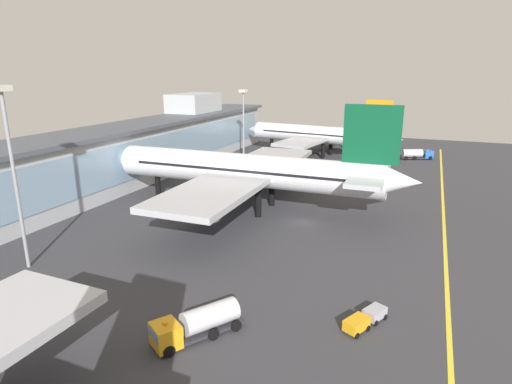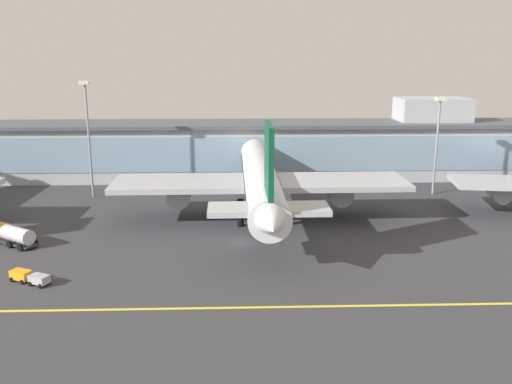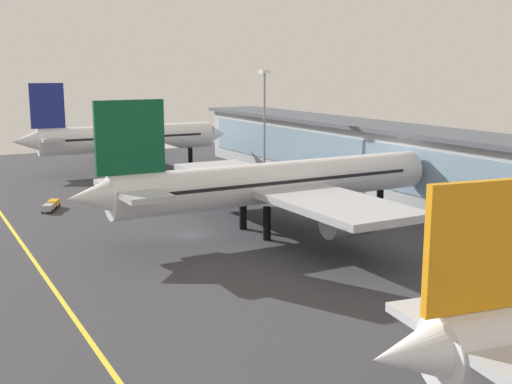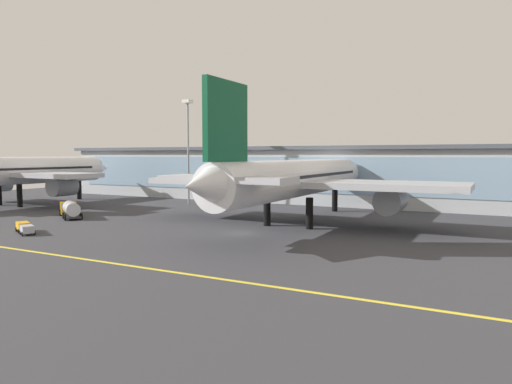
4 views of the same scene
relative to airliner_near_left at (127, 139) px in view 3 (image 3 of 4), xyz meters
name	(u,v)px [view 3 (image 3 of 4)]	position (x,y,z in m)	size (l,w,h in m)	color
ground_plane	(193,236)	(61.43, -10.07, -7.40)	(208.44, 208.44, 0.00)	#38383D
taxiway_centreline_stripe	(31,257)	(61.43, -32.07, -7.39)	(166.75, 0.50, 0.01)	yellow
terminal_building	(437,167)	(63.17, 34.21, -0.53)	(151.88, 14.00, 18.12)	#ADB2B7
airliner_near_left	(127,139)	(0.00, 0.00, 0.00)	(40.89, 49.88, 20.20)	black
airliner_near_right	(276,183)	(64.80, 1.53, -0.27)	(50.57, 59.42, 19.53)	black
baggage_tug_near	(51,205)	(34.47, -24.23, -6.61)	(5.68, 3.94, 1.40)	black
service_truck_far	(122,186)	(26.39, -9.51, -5.89)	(8.87, 7.04, 2.90)	black
apron_light_mast_west	(264,110)	(31.61, 18.33, 7.72)	(1.80, 1.80, 23.01)	gray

